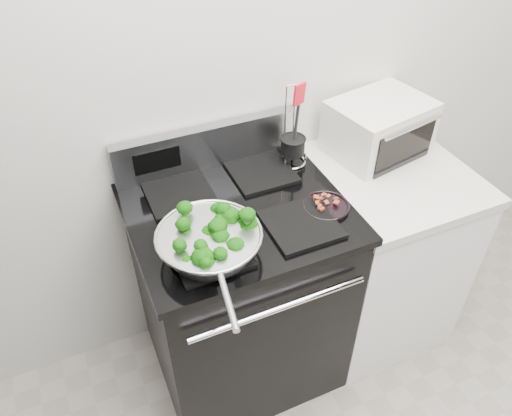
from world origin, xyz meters
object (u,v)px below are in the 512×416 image
skillet (209,241)px  utensil_holder (293,150)px  gas_range (240,292)px  toaster_oven (379,127)px  bacon_plate (326,204)px

skillet → utensil_holder: 0.60m
gas_range → skillet: 0.57m
gas_range → toaster_oven: bearing=12.6°
bacon_plate → utensil_holder: size_ratio=0.48×
gas_range → toaster_oven: 0.91m
gas_range → toaster_oven: (0.71, 0.16, 0.55)m
bacon_plate → toaster_oven: toaster_oven is taller
gas_range → bacon_plate: bearing=-22.4°
gas_range → bacon_plate: 0.58m
gas_range → toaster_oven: size_ratio=2.53×
gas_range → utensil_holder: utensil_holder is taller
gas_range → bacon_plate: (0.30, -0.12, 0.48)m
skillet → toaster_oven: toaster_oven is taller
bacon_plate → toaster_oven: 0.50m
toaster_oven → skillet: bearing=-170.1°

